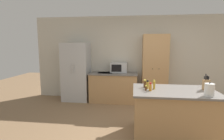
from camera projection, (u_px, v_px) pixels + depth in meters
ground_plane at (156, 136)px, 3.32m from camera, size 14.00×14.00×0.00m
wall_back at (148, 58)px, 5.43m from camera, size 7.20×0.06×2.60m
refrigerator at (76, 72)px, 5.42m from camera, size 0.80×0.65×1.78m
back_counter at (114, 87)px, 5.33m from camera, size 1.44×0.68×0.88m
pantry_cabinet at (155, 69)px, 5.17m from camera, size 0.73×0.54×2.02m
kitchen_island at (173, 114)px, 3.23m from camera, size 1.48×0.97×0.90m
microwave at (119, 67)px, 5.36m from camera, size 0.50×0.36×0.30m
knife_block at (206, 84)px, 3.17m from camera, size 0.11×0.08×0.30m
spice_bottle_tall_dark at (145, 84)px, 3.37m from camera, size 0.05×0.05×0.15m
spice_bottle_short_red at (150, 87)px, 3.11m from camera, size 0.05×0.05×0.15m
spice_bottle_amber_oil at (154, 85)px, 3.23m from camera, size 0.04×0.04×0.17m
spice_bottle_green_herb at (148, 85)px, 3.27m from camera, size 0.05×0.05×0.16m
spice_bottle_pale_salt at (146, 88)px, 3.14m from camera, size 0.04×0.04×0.09m
kettle at (209, 90)px, 2.78m from camera, size 0.15×0.15×0.23m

